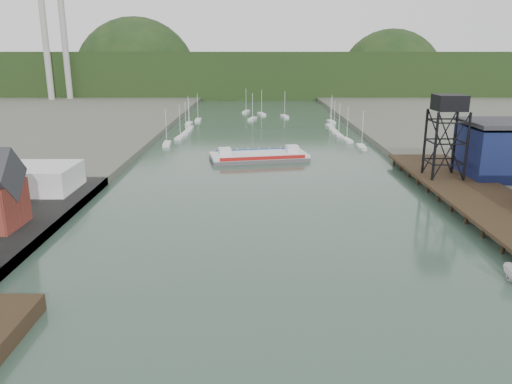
{
  "coord_description": "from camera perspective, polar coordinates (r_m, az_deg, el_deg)",
  "views": [
    {
      "loc": [
        -2.13,
        -37.99,
        26.01
      ],
      "look_at": [
        -1.98,
        40.06,
        4.0
      ],
      "focal_mm": 35.0,
      "sensor_mm": 36.0,
      "label": 1
    }
  ],
  "objects": [
    {
      "name": "ground",
      "position": [
        46.09,
        2.7,
        -18.63
      ],
      "size": [
        600.0,
        600.0,
        0.0
      ],
      "primitive_type": "plane",
      "color": "#2D463A",
      "rests_on": "ground"
    },
    {
      "name": "east_pier",
      "position": [
        94.87,
        24.25,
        -0.4
      ],
      "size": [
        14.0,
        70.0,
        2.45
      ],
      "color": "black",
      "rests_on": "ground"
    },
    {
      "name": "white_shed",
      "position": [
        99.93,
        -24.88,
        1.45
      ],
      "size": [
        18.0,
        12.0,
        4.5
      ],
      "primitive_type": "cube",
      "color": "silver",
      "rests_on": "west_quay"
    },
    {
      "name": "lift_tower",
      "position": [
        103.45,
        21.2,
        8.95
      ],
      "size": [
        6.5,
        6.5,
        16.0
      ],
      "color": "black",
      "rests_on": "east_pier"
    },
    {
      "name": "marina_sailboats",
      "position": [
        178.33,
        0.61,
        7.47
      ],
      "size": [
        57.71,
        92.65,
        0.9
      ],
      "color": "silver",
      "rests_on": "ground"
    },
    {
      "name": "smokestacks",
      "position": [
        289.78,
        -21.95,
        15.45
      ],
      "size": [
        11.2,
        8.2,
        60.0
      ],
      "color": "#A2A29D",
      "rests_on": "ground"
    },
    {
      "name": "distant_hills",
      "position": [
        339.71,
        -0.43,
        13.11
      ],
      "size": [
        500.0,
        120.0,
        80.0
      ],
      "color": "black",
      "rests_on": "ground"
    },
    {
      "name": "chain_ferry",
      "position": [
        123.95,
        0.34,
        4.1
      ],
      "size": [
        25.1,
        13.97,
        3.41
      ],
      "rotation": [
        0.0,
        0.0,
        0.2
      ],
      "color": "#505052",
      "rests_on": "ground"
    }
  ]
}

